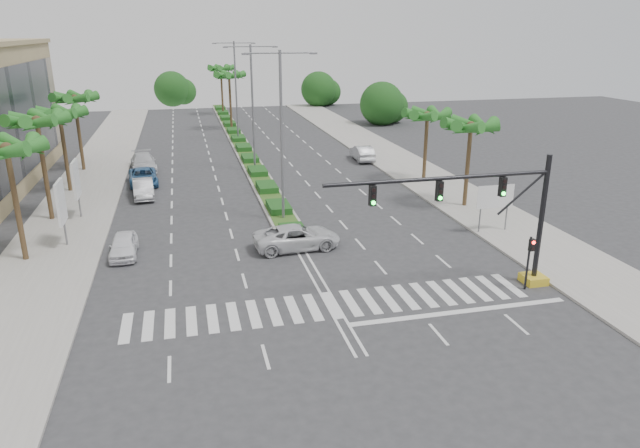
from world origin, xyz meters
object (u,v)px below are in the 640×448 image
(car_right, at_px, (362,153))
(car_parked_a, at_px, (124,245))
(car_crossing, at_px, (297,237))
(car_parked_d, at_px, (143,162))
(car_parked_c, at_px, (143,177))
(car_parked_b, at_px, (143,189))

(car_right, bearing_deg, car_parked_a, 48.32)
(car_parked_a, distance_m, car_crossing, 10.71)
(car_right, bearing_deg, car_parked_d, 1.55)
(car_parked_a, bearing_deg, car_parked_c, 88.95)
(car_parked_d, bearing_deg, car_parked_b, -94.00)
(car_parked_d, xyz_separation_m, car_right, (22.51, -0.71, -0.02))
(car_crossing, distance_m, car_right, 26.69)
(car_crossing, bearing_deg, car_parked_b, 31.74)
(car_parked_b, relative_size, car_crossing, 0.83)
(car_parked_a, height_order, car_parked_d, car_parked_d)
(car_parked_a, xyz_separation_m, car_crossing, (10.63, -1.31, 0.09))
(car_parked_a, height_order, car_right, car_right)
(car_parked_c, height_order, car_parked_d, car_parked_d)
(car_parked_d, height_order, car_right, car_parked_d)
(car_crossing, bearing_deg, car_parked_a, 79.91)
(car_parked_a, distance_m, car_parked_d, 23.26)
(car_parked_b, distance_m, car_right, 23.95)
(car_parked_b, height_order, car_parked_c, car_parked_b)
(car_parked_a, xyz_separation_m, car_parked_b, (0.52, 13.23, 0.08))
(car_parked_d, distance_m, car_right, 22.52)
(car_crossing, height_order, car_right, car_right)
(car_parked_b, height_order, car_right, car_right)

